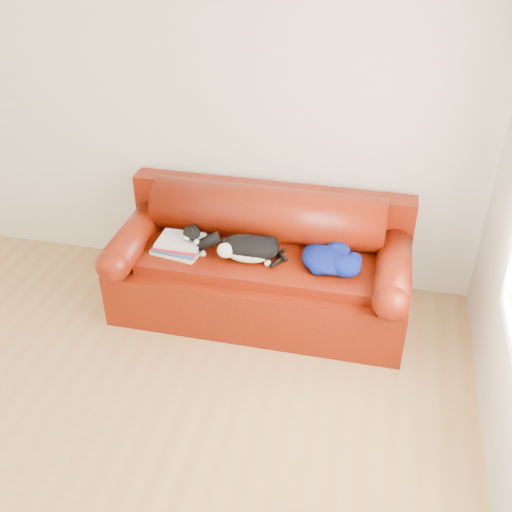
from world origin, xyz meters
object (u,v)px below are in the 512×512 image
at_px(book_stack, 180,245).
at_px(blanket, 330,259).
at_px(sofa_base, 260,283).
at_px(cat, 248,249).

bearing_deg(book_stack, blanket, 2.27).
distance_m(sofa_base, book_stack, 0.65).
bearing_deg(sofa_base, blanket, -6.30).
relative_size(sofa_base, blanket, 4.65).
distance_m(book_stack, cat, 0.50).
bearing_deg(blanket, book_stack, -177.73).
relative_size(cat, blanket, 1.36).
xyz_separation_m(sofa_base, book_stack, (-0.57, -0.10, 0.31)).
relative_size(sofa_base, cat, 3.42).
height_order(sofa_base, book_stack, book_stack).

